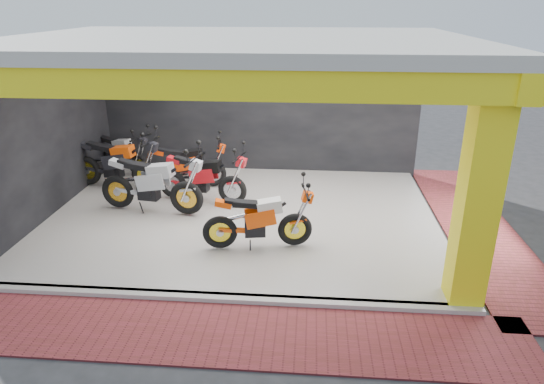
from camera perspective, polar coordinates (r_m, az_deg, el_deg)
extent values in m
plane|color=#2D2D30|center=(8.52, -5.36, -8.78)|extent=(80.00, 80.00, 0.00)
cube|color=silver|center=(10.26, -3.48, -2.92)|extent=(8.00, 6.00, 0.10)
cube|color=beige|center=(9.36, -3.98, 17.26)|extent=(8.40, 6.40, 0.20)
cube|color=black|center=(12.67, -1.67, 9.96)|extent=(8.20, 0.20, 3.50)
cube|color=black|center=(11.04, -25.39, 6.15)|extent=(0.20, 6.20, 3.50)
cube|color=#FFEF15|center=(7.35, 23.13, -0.48)|extent=(0.50, 0.50, 3.50)
cube|color=#FFEF15|center=(6.46, -7.93, 12.54)|extent=(8.40, 0.30, 0.40)
cube|color=#FFEF15|center=(9.65, 21.10, 14.27)|extent=(0.30, 6.40, 0.40)
cube|color=silver|center=(7.65, -6.70, -12.28)|extent=(8.00, 0.20, 0.10)
cube|color=maroon|center=(7.05, -7.94, -16.01)|extent=(9.00, 1.40, 0.03)
cube|color=maroon|center=(10.73, 22.88, -3.75)|extent=(1.40, 7.00, 0.03)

